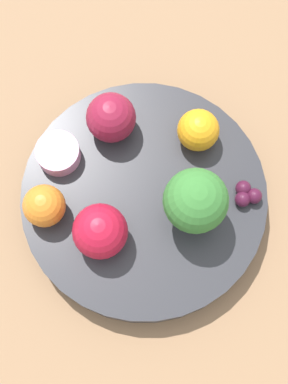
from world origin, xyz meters
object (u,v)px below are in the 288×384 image
at_px(bowl, 144,199).
at_px(orange_back, 198,130).
at_px(grape_cluster, 247,194).
at_px(broccoli, 196,201).
at_px(apple_green, 111,118).
at_px(apple_red, 100,231).
at_px(small_cup, 58,153).
at_px(orange_front, 44,206).

distance_m(bowl, orange_back, 0.09).
bearing_deg(grape_cluster, broccoli, 90.76).
distance_m(broccoli, apple_green, 0.13).
height_order(bowl, apple_red, apple_red).
bearing_deg(grape_cluster, small_cup, 60.58).
xyz_separation_m(apple_green, grape_cluster, (-0.12, -0.11, -0.02)).
relative_size(apple_red, apple_green, 1.05).
distance_m(bowl, broccoli, 0.08).
height_order(orange_front, small_cup, orange_front).
height_order(apple_green, orange_front, apple_green).
bearing_deg(bowl, apple_red, 119.93).
distance_m(grape_cluster, small_cup, 0.20).
xyz_separation_m(bowl, apple_green, (0.08, 0.01, 0.04)).
bearing_deg(broccoli, grape_cluster, -89.24).
bearing_deg(orange_front, broccoli, -107.42).
bearing_deg(small_cup, grape_cluster, -119.42).
distance_m(apple_green, orange_back, 0.09).
bearing_deg(bowl, orange_back, -58.22).
height_order(orange_front, grape_cluster, orange_front).
height_order(grape_cluster, small_cup, small_cup).
xyz_separation_m(apple_red, orange_front, (0.04, 0.05, -0.01)).
relative_size(broccoli, apple_green, 1.53).
xyz_separation_m(bowl, apple_red, (-0.03, 0.05, 0.04)).
bearing_deg(apple_green, orange_front, 128.43).
distance_m(broccoli, small_cup, 0.16).
xyz_separation_m(broccoli, small_cup, (0.10, 0.12, -0.04)).
height_order(apple_green, orange_back, apple_green).
bearing_deg(broccoli, apple_red, 88.73).
bearing_deg(apple_green, broccoli, -155.52).
relative_size(orange_back, grape_cluster, 1.53).
xyz_separation_m(orange_back, grape_cluster, (-0.08, -0.03, -0.01)).
relative_size(orange_back, small_cup, 0.96).
bearing_deg(grape_cluster, orange_front, 77.75).
distance_m(broccoli, orange_front, 0.15).
relative_size(bowl, apple_red, 4.72).
distance_m(bowl, small_cup, 0.10).
height_order(broccoli, small_cup, broccoli).
relative_size(orange_front, orange_back, 0.98).
xyz_separation_m(orange_front, orange_back, (0.03, -0.17, 0.00)).
relative_size(bowl, orange_front, 6.00).
bearing_deg(bowl, apple_green, 7.76).
relative_size(apple_red, orange_front, 1.27).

